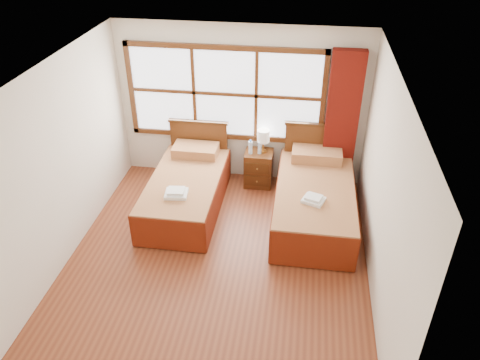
# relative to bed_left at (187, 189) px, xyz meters

# --- Properties ---
(floor) EXTENTS (4.50, 4.50, 0.00)m
(floor) POSITION_rel_bed_left_xyz_m (0.69, -1.20, -0.32)
(floor) COLOR brown
(floor) RESTS_ON ground
(ceiling) EXTENTS (4.50, 4.50, 0.00)m
(ceiling) POSITION_rel_bed_left_xyz_m (0.69, -1.20, 2.28)
(ceiling) COLOR white
(ceiling) RESTS_ON wall_back
(wall_back) EXTENTS (4.00, 0.00, 4.00)m
(wall_back) POSITION_rel_bed_left_xyz_m (0.69, 1.05, 0.98)
(wall_back) COLOR silver
(wall_back) RESTS_ON floor
(wall_left) EXTENTS (0.00, 4.50, 4.50)m
(wall_left) POSITION_rel_bed_left_xyz_m (-1.31, -1.20, 0.98)
(wall_left) COLOR silver
(wall_left) RESTS_ON floor
(wall_right) EXTENTS (0.00, 4.50, 4.50)m
(wall_right) POSITION_rel_bed_left_xyz_m (2.69, -1.20, 0.98)
(wall_right) COLOR silver
(wall_right) RESTS_ON floor
(window) EXTENTS (3.16, 0.06, 1.56)m
(window) POSITION_rel_bed_left_xyz_m (0.44, 1.02, 1.18)
(window) COLOR white
(window) RESTS_ON wall_back
(curtain) EXTENTS (0.50, 0.16, 2.30)m
(curtain) POSITION_rel_bed_left_xyz_m (2.29, 0.91, 0.85)
(curtain) COLOR #611009
(curtain) RESTS_ON wall_back
(bed_left) EXTENTS (1.06, 2.08, 1.03)m
(bed_left) POSITION_rel_bed_left_xyz_m (0.00, 0.00, 0.00)
(bed_left) COLOR #41230D
(bed_left) RESTS_ON floor
(bed_right) EXTENTS (1.15, 2.22, 1.12)m
(bed_right) POSITION_rel_bed_left_xyz_m (1.96, -0.00, 0.03)
(bed_right) COLOR #41230D
(bed_right) RESTS_ON floor
(nightstand) EXTENTS (0.45, 0.45, 0.60)m
(nightstand) POSITION_rel_bed_left_xyz_m (1.03, 0.80, -0.01)
(nightstand) COLOR #512A11
(nightstand) RESTS_ON floor
(towels_left) EXTENTS (0.34, 0.31, 0.09)m
(towels_left) POSITION_rel_bed_left_xyz_m (-0.01, -0.53, 0.28)
(towels_left) COLOR white
(towels_left) RESTS_ON bed_left
(towels_right) EXTENTS (0.35, 0.33, 0.08)m
(towels_right) POSITION_rel_bed_left_xyz_m (1.93, -0.46, 0.32)
(towels_right) COLOR white
(towels_right) RESTS_ON bed_right
(lamp) EXTENTS (0.20, 0.20, 0.39)m
(lamp) POSITION_rel_bed_left_xyz_m (1.09, 0.84, 0.56)
(lamp) COLOR #C58D3F
(lamp) RESTS_ON nightstand
(bottle_near) EXTENTS (0.06, 0.06, 0.25)m
(bottle_near) POSITION_rel_bed_left_xyz_m (0.90, 0.75, 0.40)
(bottle_near) COLOR #C0DBF7
(bottle_near) RESTS_ON nightstand
(bottle_far) EXTENTS (0.06, 0.06, 0.23)m
(bottle_far) POSITION_rel_bed_left_xyz_m (1.04, 0.77, 0.40)
(bottle_far) COLOR #C0DBF7
(bottle_far) RESTS_ON nightstand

